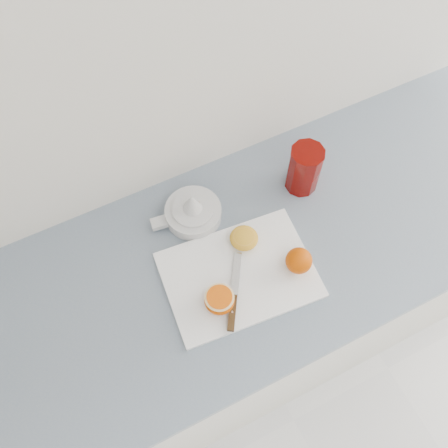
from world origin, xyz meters
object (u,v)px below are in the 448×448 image
cutting_board (239,275)px  red_tumbler (304,170)px  citrus_juicer (192,211)px  half_orange (219,300)px  counter (240,308)px

cutting_board → red_tumbler: size_ratio=2.49×
citrus_juicer → red_tumbler: size_ratio=1.29×
half_orange → citrus_juicer: citrus_juicer is taller
counter → citrus_juicer: (-0.08, 0.16, 0.47)m
counter → cutting_board: size_ratio=6.07×
cutting_board → half_orange: size_ratio=5.04×
cutting_board → red_tumbler: 0.34m
cutting_board → red_tumbler: red_tumbler is taller
counter → half_orange: 0.50m
citrus_juicer → half_orange: bearing=-100.2°
half_orange → citrus_juicer: size_ratio=0.38×
cutting_board → red_tumbler: bearing=31.0°
cutting_board → citrus_juicer: (-0.03, 0.21, 0.02)m
cutting_board → citrus_juicer: citrus_juicer is taller
half_orange → citrus_juicer: 0.26m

